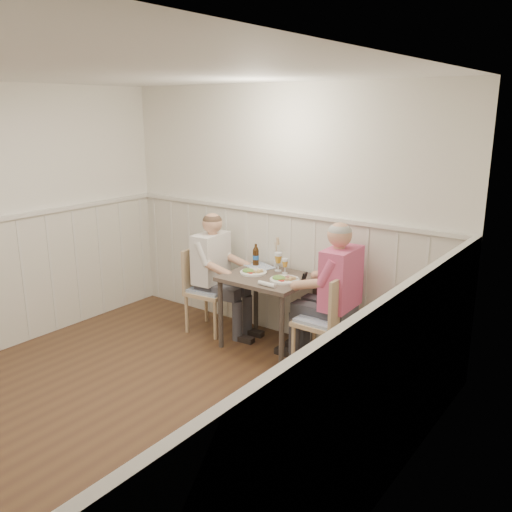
# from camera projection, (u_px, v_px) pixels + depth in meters

# --- Properties ---
(ground_plane) EXTENTS (4.50, 4.50, 0.00)m
(ground_plane) POSITION_uv_depth(u_px,v_px,m) (117.00, 422.00, 4.20)
(ground_plane) COLOR #492E1E
(room_shell) EXTENTS (4.04, 4.54, 2.60)m
(room_shell) POSITION_uv_depth(u_px,v_px,m) (103.00, 231.00, 3.80)
(room_shell) COLOR white
(room_shell) RESTS_ON ground
(wainscot) EXTENTS (4.00, 4.49, 1.34)m
(wainscot) POSITION_uv_depth(u_px,v_px,m) (176.00, 313.00, 4.55)
(wainscot) COLOR silver
(wainscot) RESTS_ON ground
(dining_table) EXTENTS (0.84, 0.70, 0.75)m
(dining_table) POSITION_uv_depth(u_px,v_px,m) (268.00, 286.00, 5.39)
(dining_table) COLOR #483F36
(dining_table) RESTS_ON ground
(chair_right) EXTENTS (0.44, 0.44, 0.92)m
(chair_right) POSITION_uv_depth(u_px,v_px,m) (327.00, 318.00, 4.95)
(chair_right) COLOR tan
(chair_right) RESTS_ON ground
(chair_left) EXTENTS (0.48, 0.48, 0.91)m
(chair_left) POSITION_uv_depth(u_px,v_px,m) (206.00, 286.00, 5.86)
(chair_left) COLOR tan
(chair_left) RESTS_ON ground
(man_in_pink) EXTENTS (0.65, 0.46, 1.40)m
(man_in_pink) POSITION_uv_depth(u_px,v_px,m) (336.00, 306.00, 5.02)
(man_in_pink) COLOR #3F3F47
(man_in_pink) RESTS_ON ground
(diner_cream) EXTENTS (0.63, 0.44, 1.33)m
(diner_cream) POSITION_uv_depth(u_px,v_px,m) (214.00, 282.00, 5.81)
(diner_cream) COLOR #3F3F47
(diner_cream) RESTS_ON ground
(plate_man) EXTENTS (0.29, 0.29, 0.07)m
(plate_man) POSITION_uv_depth(u_px,v_px,m) (284.00, 278.00, 5.21)
(plate_man) COLOR white
(plate_man) RESTS_ON dining_table
(plate_diner) EXTENTS (0.27, 0.27, 0.07)m
(plate_diner) POSITION_uv_depth(u_px,v_px,m) (252.00, 271.00, 5.44)
(plate_diner) COLOR white
(plate_diner) RESTS_ON dining_table
(beer_glass_a) EXTENTS (0.06, 0.06, 0.15)m
(beer_glass_a) POSITION_uv_depth(u_px,v_px,m) (285.00, 264.00, 5.42)
(beer_glass_a) COLOR silver
(beer_glass_a) RESTS_ON dining_table
(beer_glass_b) EXTENTS (0.08, 0.08, 0.19)m
(beer_glass_b) POSITION_uv_depth(u_px,v_px,m) (278.00, 259.00, 5.49)
(beer_glass_b) COLOR silver
(beer_glass_b) RESTS_ON dining_table
(beer_bottle) EXTENTS (0.07, 0.07, 0.23)m
(beer_bottle) POSITION_uv_depth(u_px,v_px,m) (256.00, 256.00, 5.70)
(beer_bottle) COLOR #311B09
(beer_bottle) RESTS_ON dining_table
(rolled_napkin) EXTENTS (0.19, 0.05, 0.04)m
(rolled_napkin) POSITION_uv_depth(u_px,v_px,m) (267.00, 284.00, 5.04)
(rolled_napkin) COLOR white
(rolled_napkin) RESTS_ON dining_table
(grass_vase) EXTENTS (0.04, 0.04, 0.34)m
(grass_vase) POSITION_uv_depth(u_px,v_px,m) (276.00, 253.00, 5.63)
(grass_vase) COLOR silver
(grass_vase) RESTS_ON dining_table
(gingham_mat) EXTENTS (0.35, 0.31, 0.01)m
(gingham_mat) POSITION_uv_depth(u_px,v_px,m) (260.00, 267.00, 5.67)
(gingham_mat) COLOR #5675A8
(gingham_mat) RESTS_ON dining_table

